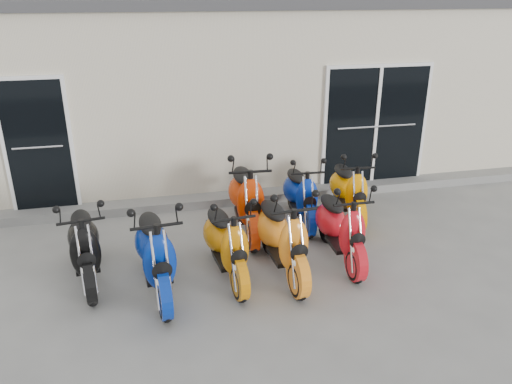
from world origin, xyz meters
TOP-DOWN VIEW (x-y plane):
  - ground at (0.00, 0.00)m, footprint 80.00×80.00m
  - building at (0.00, 5.20)m, footprint 14.00×6.00m
  - roof_cap at (0.00, 5.20)m, footprint 14.20×6.20m
  - front_step at (0.00, 2.02)m, footprint 14.00×0.40m
  - door_left at (-3.20, 2.17)m, footprint 1.07×0.08m
  - door_right at (2.60, 2.17)m, footprint 2.02×0.08m
  - scooter_front_black at (-2.39, -0.08)m, footprint 0.86×1.78m
  - scooter_front_blue at (-1.52, -0.53)m, footprint 0.83×1.88m
  - scooter_front_orange_a at (-0.62, -0.40)m, footprint 0.79×1.75m
  - scooter_front_orange_b at (0.10, -0.46)m, footprint 0.76×1.85m
  - scooter_front_red at (0.98, -0.31)m, footprint 0.65×1.72m
  - scooter_back_red at (-0.10, 0.84)m, footprint 0.82×1.96m
  - scooter_back_blue at (0.81, 0.98)m, footprint 0.70×1.68m
  - scooter_back_yellow at (1.62, 0.95)m, footprint 0.81×1.75m

SIDE VIEW (x-z plane):
  - ground at x=0.00m, z-range 0.00..0.00m
  - front_step at x=0.00m, z-range 0.00..0.15m
  - scooter_back_blue at x=0.81m, z-range 0.00..1.21m
  - scooter_back_yellow at x=1.62m, z-range 0.00..1.25m
  - scooter_front_orange_a at x=-0.62m, z-range 0.00..1.25m
  - scooter_front_red at x=0.98m, z-range 0.00..1.26m
  - scooter_front_black at x=-2.39m, z-range 0.00..1.26m
  - scooter_front_orange_b at x=0.10m, z-range 0.00..1.34m
  - scooter_front_blue at x=-1.52m, z-range 0.00..1.35m
  - scooter_back_red at x=-0.10m, z-range 0.00..1.42m
  - door_left at x=-3.20m, z-range 0.15..2.37m
  - door_right at x=2.60m, z-range 0.15..2.37m
  - building at x=0.00m, z-range 0.00..3.20m
  - roof_cap at x=0.00m, z-range 3.20..3.36m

